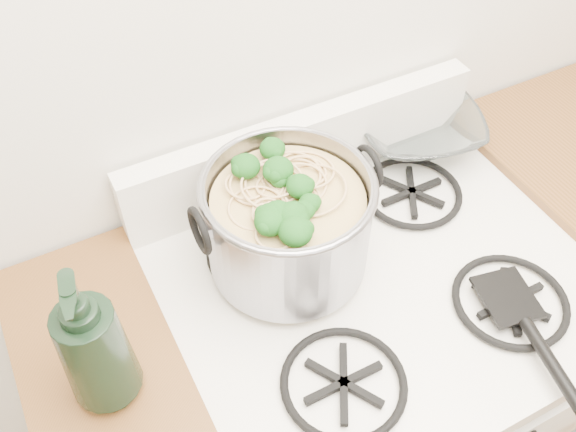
{
  "coord_description": "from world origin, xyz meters",
  "views": [
    {
      "loc": [
        -0.47,
        0.73,
        1.84
      ],
      "look_at": [
        -0.14,
        1.37,
        1.04
      ],
      "focal_mm": 40.0,
      "sensor_mm": 36.0,
      "label": 1
    }
  ],
  "objects_px": {
    "gas_range": "(361,398)",
    "spatula": "(508,295)",
    "stock_pot": "(288,223)",
    "bottle": "(91,341)",
    "glass_bowl": "(416,133)"
  },
  "relations": [
    {
      "from": "stock_pot",
      "to": "bottle",
      "type": "bearing_deg",
      "value": -164.68
    },
    {
      "from": "stock_pot",
      "to": "spatula",
      "type": "xyz_separation_m",
      "value": [
        0.29,
        -0.26,
        -0.08
      ]
    },
    {
      "from": "stock_pot",
      "to": "bottle",
      "type": "height_order",
      "value": "bottle"
    },
    {
      "from": "stock_pot",
      "to": "glass_bowl",
      "type": "height_order",
      "value": "stock_pot"
    },
    {
      "from": "gas_range",
      "to": "bottle",
      "type": "height_order",
      "value": "bottle"
    },
    {
      "from": "spatula",
      "to": "bottle",
      "type": "xyz_separation_m",
      "value": [
        -0.66,
        0.16,
        0.12
      ]
    },
    {
      "from": "stock_pot",
      "to": "spatula",
      "type": "bearing_deg",
      "value": -40.93
    },
    {
      "from": "gas_range",
      "to": "glass_bowl",
      "type": "distance_m",
      "value": 0.63
    },
    {
      "from": "glass_bowl",
      "to": "gas_range",
      "type": "bearing_deg",
      "value": -133.34
    },
    {
      "from": "stock_pot",
      "to": "spatula",
      "type": "height_order",
      "value": "stock_pot"
    },
    {
      "from": "gas_range",
      "to": "spatula",
      "type": "distance_m",
      "value": 0.54
    },
    {
      "from": "stock_pot",
      "to": "glass_bowl",
      "type": "relative_size",
      "value": 3.03
    },
    {
      "from": "spatula",
      "to": "glass_bowl",
      "type": "relative_size",
      "value": 2.89
    },
    {
      "from": "stock_pot",
      "to": "bottle",
      "type": "xyz_separation_m",
      "value": [
        -0.36,
        -0.1,
        0.04
      ]
    },
    {
      "from": "gas_range",
      "to": "stock_pot",
      "type": "relative_size",
      "value": 2.84
    }
  ]
}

